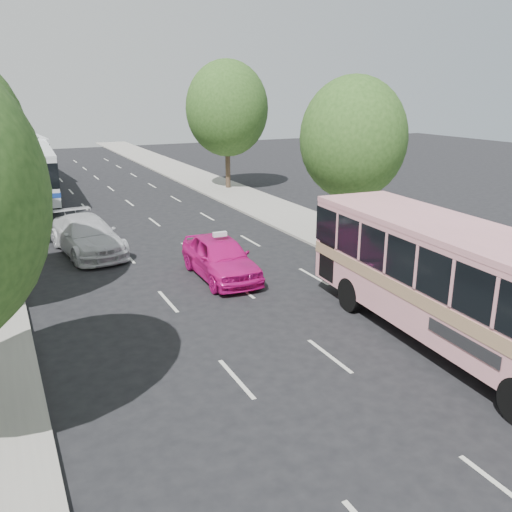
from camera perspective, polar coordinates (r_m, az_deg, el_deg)
ground at (r=16.86m, az=1.07°, el=-8.32°), size 120.00×120.00×0.00m
sidewalk_right at (r=37.62m, az=-1.24°, el=6.15°), size 4.00×90.00×0.12m
tree_right_near at (r=26.70m, az=10.43°, el=12.49°), size 5.10×5.10×7.95m
tree_right_far at (r=40.78m, az=-2.94°, el=15.57°), size 6.00×6.00×9.35m
pink_bus at (r=16.39m, az=20.17°, el=-1.79°), size 3.56×11.37×3.58m
pink_taxi at (r=21.61m, az=-3.78°, el=-0.11°), size 2.12×5.04×1.70m
white_pickup at (r=25.99m, az=-17.36°, el=2.07°), size 3.06×6.01×1.67m
tour_coach_front at (r=39.63m, az=-22.48°, el=8.49°), size 3.15×12.06×3.58m
tour_coach_rear at (r=50.50m, az=-23.45°, el=10.06°), size 3.46×12.40×3.67m
taxi_roof_sign at (r=21.35m, az=-3.83°, el=2.30°), size 0.55×0.19×0.18m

